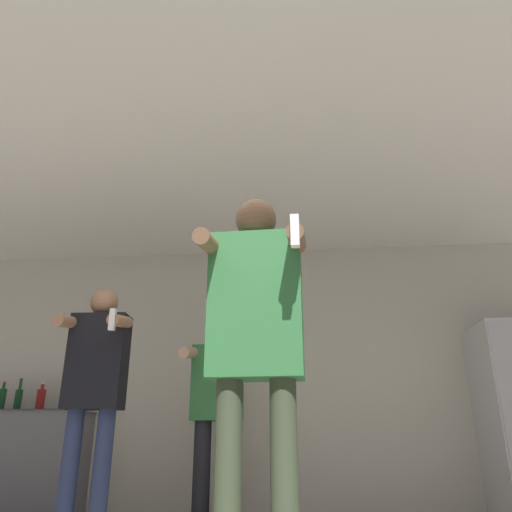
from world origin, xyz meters
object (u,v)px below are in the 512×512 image
at_px(bottle_clear_vodka, 18,399).
at_px(bottle_brown_liquor, 41,399).
at_px(bottle_amber_bourbon, 78,400).
at_px(person_spectator_back, 216,404).
at_px(person_man_side, 95,383).
at_px(person_woman_foreground, 256,338).
at_px(bottle_red_label, 2,399).

height_order(bottle_clear_vodka, bottle_brown_liquor, bottle_clear_vodka).
distance_m(bottle_clear_vodka, bottle_brown_liquor, 0.22).
bearing_deg(bottle_amber_bourbon, person_spectator_back, -17.20).
xyz_separation_m(bottle_amber_bourbon, person_man_side, (0.70, -1.31, -0.01)).
height_order(person_woman_foreground, person_man_side, person_woman_foreground).
distance_m(bottle_brown_liquor, person_man_side, 1.69).
height_order(bottle_brown_liquor, bottle_red_label, bottle_red_label).
xyz_separation_m(bottle_brown_liquor, person_man_side, (1.07, -1.31, -0.01)).
bearing_deg(person_spectator_back, bottle_red_label, 168.65).
bearing_deg(bottle_brown_liquor, person_man_side, -50.97).
relative_size(bottle_clear_vodka, person_man_side, 0.18).
height_order(bottle_clear_vodka, person_woman_foreground, person_woman_foreground).
distance_m(bottle_clear_vodka, bottle_red_label, 0.16).
bearing_deg(bottle_brown_liquor, bottle_red_label, 180.00).
height_order(person_woman_foreground, person_spectator_back, person_woman_foreground).
xyz_separation_m(bottle_amber_bourbon, person_spectator_back, (1.38, -0.43, -0.08)).
distance_m(bottle_amber_bourbon, person_woman_foreground, 3.08).
bearing_deg(person_woman_foreground, person_spectator_back, 104.43).
height_order(bottle_red_label, person_spectator_back, person_spectator_back).
distance_m(bottle_red_label, person_spectator_back, 2.18).
height_order(bottle_amber_bourbon, person_spectator_back, person_spectator_back).
relative_size(person_woman_foreground, person_spectator_back, 1.07).
bearing_deg(bottle_brown_liquor, person_spectator_back, -13.77).
bearing_deg(person_woman_foreground, bottle_brown_liquor, 132.96).
xyz_separation_m(bottle_clear_vodka, bottle_red_label, (-0.16, 0.00, -0.00)).
height_order(bottle_amber_bourbon, bottle_brown_liquor, bottle_amber_bourbon).
bearing_deg(person_woman_foreground, bottle_amber_bourbon, 128.00).
bearing_deg(person_man_side, bottle_brown_liquor, 129.03).
distance_m(bottle_brown_liquor, person_woman_foreground, 3.32).
bearing_deg(bottle_red_label, bottle_amber_bourbon, -0.00).
height_order(bottle_brown_liquor, person_spectator_back, person_spectator_back).
xyz_separation_m(bottle_amber_bourbon, bottle_brown_liquor, (-0.36, 0.00, 0.00)).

